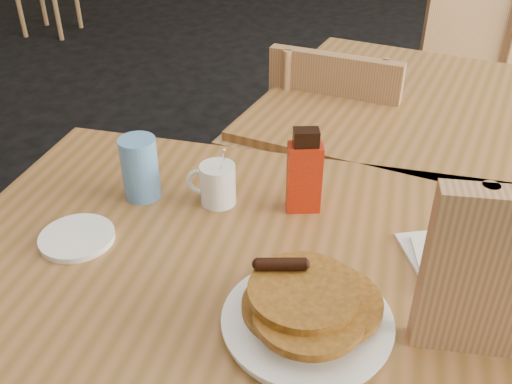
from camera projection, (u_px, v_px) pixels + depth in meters
main_table at (278, 290)px, 1.04m from camera, size 1.33×0.91×0.75m
neighbor_table at (492, 127)px, 1.58m from camera, size 1.45×1.13×0.75m
chair_main_far at (324, 177)px, 1.73m from camera, size 0.45×0.46×0.87m
chair_neighbor_far at (468, 80)px, 2.29m from camera, size 0.50×0.51×0.91m
pancake_plate at (308, 312)px, 0.89m from camera, size 0.27×0.27×0.10m
coffee_mug at (217, 183)px, 1.18m from camera, size 0.11×0.07×0.14m
syrup_bottle at (304, 173)px, 1.14m from camera, size 0.08×0.06×0.18m
napkin_stack at (453, 260)px, 1.04m from camera, size 0.20×0.21×0.01m
blue_tumbler at (140, 168)px, 1.19m from camera, size 0.09×0.09×0.14m
side_saucer at (77, 237)px, 1.09m from camera, size 0.16×0.16×0.01m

